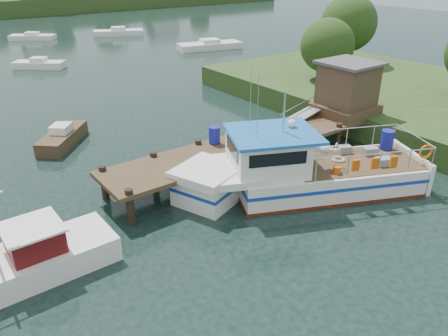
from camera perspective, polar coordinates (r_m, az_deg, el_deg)
ground_plane at (r=21.56m, az=-0.26°, el=-1.03°), size 160.00×160.00×0.00m
near_shore at (r=32.84m, az=25.36°, el=9.81°), size 16.00×30.00×7.76m
dock at (r=24.86m, az=11.98°, el=7.69°), size 16.60×3.00×4.78m
lobster_boat at (r=19.93m, az=9.55°, el=-0.47°), size 11.36×7.26×5.69m
work_boat at (r=16.22m, az=-25.87°, el=-11.44°), size 7.24×2.26×3.82m
moored_rowboat at (r=26.75m, az=-20.34°, el=3.81°), size 3.77×3.98×1.19m
moored_far at (r=64.89m, az=-13.62°, el=16.86°), size 7.06×4.80×1.14m
moored_b at (r=47.09m, az=-22.99°, el=12.37°), size 4.72×4.33×1.06m
moored_c at (r=53.23m, az=-1.86°, el=15.71°), size 7.83×4.27×1.17m
moored_d at (r=64.86m, az=-23.74°, el=15.41°), size 5.73×4.87×0.96m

